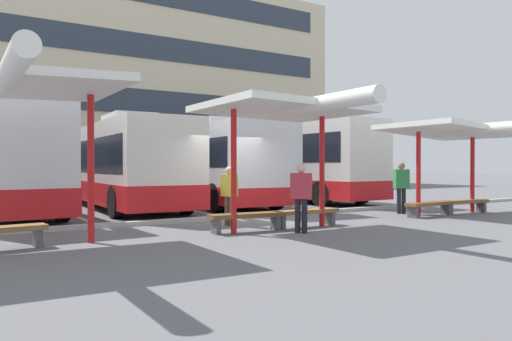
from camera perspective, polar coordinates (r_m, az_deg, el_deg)
name	(u,v)px	position (r m, az deg, el deg)	size (l,w,h in m)	color
ground_plane	(248,222)	(13.96, -0.91, -6.01)	(160.00, 160.00, 0.00)	slate
terminal_building	(57,84)	(43.31, -22.26, 9.36)	(44.46, 14.37, 19.25)	beige
coach_bus_1	(119,166)	(19.35, -15.76, 0.48)	(2.78, 11.11, 3.44)	silver
coach_bus_2	(204,165)	(20.65, -6.14, 0.60)	(3.25, 11.20, 3.46)	silver
coach_bus_3	(276,162)	(23.27, 2.34, 1.00)	(3.17, 12.11, 3.79)	silver
lane_stripe_1	(58,209)	(19.37, -22.16, -4.19)	(0.16, 14.00, 0.01)	white
lane_stripe_2	(159,204)	(20.39, -11.31, -3.93)	(0.16, 14.00, 0.01)	white
lane_stripe_3	(241,201)	(22.05, -1.80, -3.58)	(0.16, 14.00, 0.01)	white
lane_stripe_4	(309,198)	(24.22, 6.18, -3.21)	(0.16, 14.00, 0.01)	white
waiting_shelter_0	(4,85)	(10.19, -27.49, 8.87)	(4.25, 5.35, 3.30)	red
bench_0	(3,233)	(10.40, -27.52, -6.49)	(1.56, 0.60, 0.45)	brown
waiting_shelter_1	(287,111)	(11.94, 3.66, 6.96)	(3.67, 4.97, 3.15)	red
bench_1	(247,218)	(11.77, -1.08, -5.56)	(1.94, 0.55, 0.45)	brown
bench_2	(306,214)	(12.80, 5.86, -5.06)	(1.98, 0.48, 0.45)	brown
waiting_shelter_2	(454,132)	(16.88, 22.23, 4.18)	(3.74, 4.80, 2.95)	red
bench_3	(430,205)	(16.31, 19.74, -3.88)	(2.00, 0.52, 0.45)	brown
bench_4	(465,203)	(17.76, 23.30, -3.54)	(1.86, 0.65, 0.45)	brown
platform_kerb	(235,217)	(14.59, -2.43, -5.48)	(44.00, 0.24, 0.12)	#ADADA8
waiting_passenger_0	(229,192)	(13.00, -3.16, -2.52)	(0.34, 0.50, 1.57)	brown
waiting_passenger_1	(301,193)	(11.58, 5.31, -2.65)	(0.45, 0.51, 1.64)	black
waiting_passenger_2	(401,184)	(16.87, 16.68, -1.52)	(0.54, 0.38, 1.71)	black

